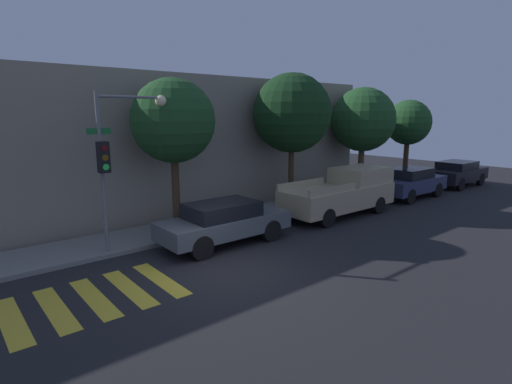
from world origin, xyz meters
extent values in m
plane|color=black|center=(0.00, 0.00, 0.00)|extent=(60.00, 60.00, 0.00)
cube|color=slate|center=(0.00, 4.35, 0.07)|extent=(26.00, 2.31, 0.14)
cube|color=gray|center=(0.00, 8.91, 2.93)|extent=(26.00, 6.00, 5.87)
cube|color=gold|center=(-4.98, 0.80, 0.00)|extent=(0.45, 2.60, 0.00)
cube|color=gold|center=(-4.13, 0.80, 0.00)|extent=(0.45, 2.60, 0.00)
cube|color=gold|center=(-3.28, 0.80, 0.00)|extent=(0.45, 2.60, 0.00)
cube|color=gold|center=(-2.43, 0.80, 0.00)|extent=(0.45, 2.60, 0.00)
cube|color=gold|center=(-1.58, 0.80, 0.00)|extent=(0.45, 2.60, 0.00)
cylinder|color=slate|center=(-2.00, 3.45, 2.46)|extent=(0.12, 0.12, 4.93)
cube|color=black|center=(-2.00, 3.24, 3.05)|extent=(0.30, 0.30, 0.90)
cylinder|color=#4C0C0C|center=(-2.00, 3.08, 3.32)|extent=(0.18, 0.02, 0.18)
cylinder|color=#593D0A|center=(-2.00, 3.08, 3.05)|extent=(0.18, 0.02, 0.18)
cylinder|color=#26E54C|center=(-2.00, 3.08, 2.78)|extent=(0.18, 0.02, 0.18)
cube|color=#19662D|center=(-2.00, 3.45, 3.79)|extent=(0.70, 0.02, 0.18)
cylinder|color=slate|center=(-1.01, 3.45, 4.78)|extent=(1.99, 0.08, 0.08)
sphere|color=#F9E5B2|center=(-0.01, 3.45, 4.68)|extent=(0.36, 0.36, 0.36)
cube|color=#4C5156|center=(1.43, 2.10, 0.66)|extent=(4.47, 1.71, 0.58)
cube|color=black|center=(1.32, 2.10, 1.19)|extent=(2.32, 1.50, 0.49)
cylinder|color=black|center=(2.82, 2.86, 0.37)|extent=(0.74, 0.22, 0.74)
cylinder|color=black|center=(2.82, 1.34, 0.37)|extent=(0.74, 0.22, 0.74)
cylinder|color=black|center=(0.05, 2.86, 0.37)|extent=(0.74, 0.22, 0.74)
cylinder|color=black|center=(0.05, 1.34, 0.37)|extent=(0.74, 0.22, 0.74)
cube|color=tan|center=(7.30, 2.10, 0.82)|extent=(5.47, 1.93, 0.90)
cube|color=tan|center=(8.80, 2.10, 1.61)|extent=(2.46, 1.78, 0.68)
cube|color=tan|center=(5.93, 2.95, 1.41)|extent=(2.74, 0.08, 0.28)
cube|color=tan|center=(5.93, 1.25, 1.41)|extent=(2.74, 0.08, 0.28)
cylinder|color=black|center=(9.00, 2.98, 0.37)|extent=(0.74, 0.22, 0.74)
cylinder|color=black|center=(9.00, 1.22, 0.37)|extent=(0.74, 0.22, 0.74)
cylinder|color=black|center=(5.60, 2.98, 0.37)|extent=(0.74, 0.22, 0.74)
cylinder|color=black|center=(5.60, 1.22, 0.37)|extent=(0.74, 0.22, 0.74)
cube|color=#2D3351|center=(13.10, 2.10, 0.72)|extent=(4.35, 1.77, 0.69)
cube|color=black|center=(12.99, 2.10, 1.31)|extent=(2.26, 1.56, 0.50)
cylinder|color=black|center=(14.45, 2.90, 0.37)|extent=(0.74, 0.22, 0.74)
cylinder|color=black|center=(14.45, 1.30, 0.37)|extent=(0.74, 0.22, 0.74)
cylinder|color=black|center=(11.75, 2.90, 0.37)|extent=(0.74, 0.22, 0.74)
cylinder|color=black|center=(11.75, 1.30, 0.37)|extent=(0.74, 0.22, 0.74)
cube|color=black|center=(18.45, 2.10, 0.71)|extent=(4.41, 1.83, 0.69)
cube|color=black|center=(18.34, 2.10, 1.28)|extent=(2.29, 1.61, 0.45)
cylinder|color=black|center=(19.82, 2.92, 0.37)|extent=(0.74, 0.22, 0.74)
cylinder|color=black|center=(19.82, 1.28, 0.37)|extent=(0.74, 0.22, 0.74)
cylinder|color=black|center=(17.08, 2.92, 0.37)|extent=(0.74, 0.22, 0.74)
cylinder|color=black|center=(17.08, 1.28, 0.37)|extent=(0.74, 0.22, 0.74)
cylinder|color=#42301E|center=(0.91, 4.41, 1.46)|extent=(0.28, 0.28, 2.92)
sphere|color=#1E4721|center=(0.91, 4.41, 4.04)|extent=(2.98, 2.98, 2.98)
cylinder|color=#42301E|center=(6.76, 4.41, 1.50)|extent=(0.25, 0.25, 3.00)
sphere|color=#143316|center=(6.76, 4.41, 4.31)|extent=(3.49, 3.49, 3.49)
cylinder|color=brown|center=(12.02, 4.41, 1.36)|extent=(0.31, 0.31, 2.72)
sphere|color=#1E4721|center=(12.02, 4.41, 3.98)|extent=(3.34, 3.34, 3.34)
cylinder|color=#42301E|center=(16.55, 4.41, 1.38)|extent=(0.30, 0.30, 2.77)
sphere|color=#1E4721|center=(16.55, 4.41, 3.77)|extent=(2.67, 2.67, 2.67)
camera|label=1|loc=(-5.93, -8.40, 4.29)|focal=28.00mm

